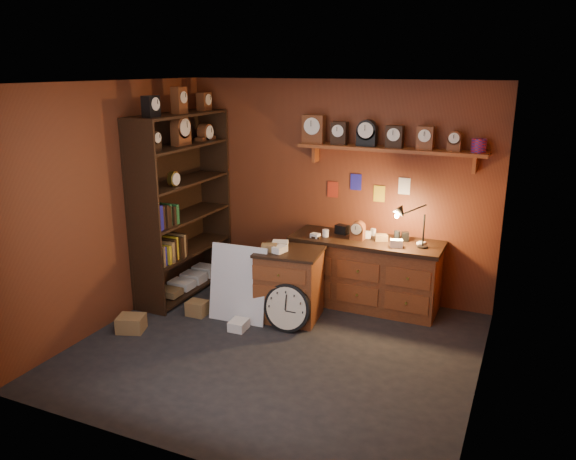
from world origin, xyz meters
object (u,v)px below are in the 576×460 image
Objects in this scene: big_round_clock at (287,308)px; workbench at (365,269)px; low_cabinet at (289,282)px; shelving_unit at (180,197)px.

workbench is at bearing 60.01° from big_round_clock.
workbench is 1.19m from big_round_clock.
big_round_clock is (0.11, -0.31, -0.18)m from low_cabinet.
low_cabinet is at bearing -7.48° from shelving_unit.
shelving_unit is 2.81× the size of low_cabinet.
low_cabinet is at bearing 110.03° from big_round_clock.
low_cabinet is 0.38m from big_round_clock.
shelving_unit is 2.49m from workbench.
shelving_unit reaches higher than low_cabinet.
low_cabinet is 1.69× the size of big_round_clock.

